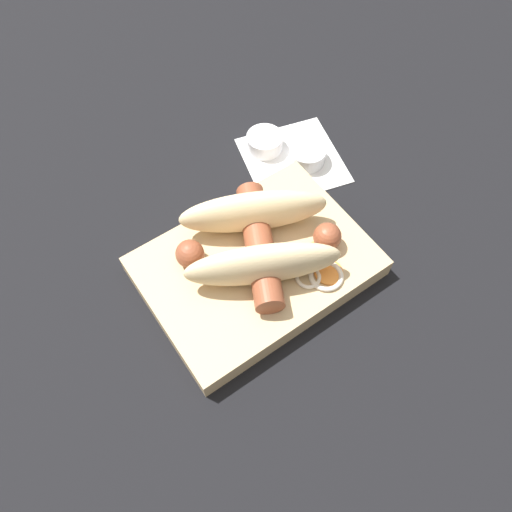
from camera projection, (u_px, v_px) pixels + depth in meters
ground_plane at (256, 272)px, 0.64m from camera, size 3.00×3.00×0.00m
food_tray at (256, 266)px, 0.62m from camera, size 0.27×0.20×0.03m
bread_roll at (258, 237)px, 0.59m from camera, size 0.21×0.18×0.06m
sausage at (259, 245)px, 0.60m from camera, size 0.18×0.17×0.03m
pickled_veggies at (314, 269)px, 0.60m from camera, size 0.06×0.08×0.01m
napkin at (293, 160)px, 0.73m from camera, size 0.17×0.17×0.00m
condiment_cup_near at (307, 156)px, 0.72m from camera, size 0.05×0.05×0.03m
condiment_cup_far at (264, 143)px, 0.73m from camera, size 0.05×0.05×0.03m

